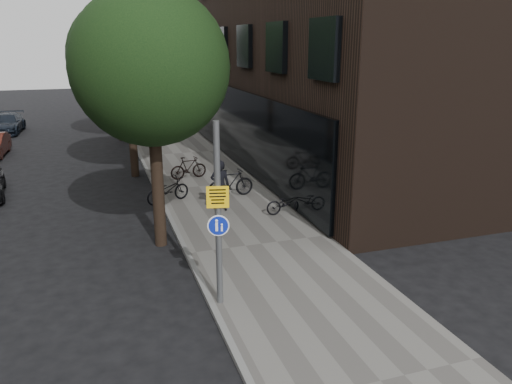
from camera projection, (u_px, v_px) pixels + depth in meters
name	position (u px, v px, depth m)	size (l,w,h in m)	color
ground	(296.00, 301.00, 11.98)	(120.00, 120.00, 0.00)	black
sidewalk	(211.00, 187.00, 21.12)	(4.50, 60.00, 0.12)	slate
curb_edge	(157.00, 191.00, 20.45)	(0.15, 60.00, 0.13)	slate
street_tree_near	(153.00, 74.00, 13.95)	(4.40, 4.40, 7.50)	black
street_tree_mid	(129.00, 62.00, 21.67)	(5.00, 5.00, 7.80)	black
street_tree_far	(116.00, 56.00, 29.84)	(5.00, 5.00, 7.80)	black
signpost	(218.00, 215.00, 11.08)	(0.49, 0.14, 4.27)	#595B5E
pedestrian	(220.00, 185.00, 17.76)	(0.67, 0.44, 1.85)	black
parked_bike_facade_near	(287.00, 203.00, 17.55)	(0.54, 1.54, 0.81)	black
parked_bike_facade_far	(231.00, 183.00, 19.41)	(0.52, 1.85, 1.11)	black
parked_bike_curb_near	(168.00, 190.00, 18.77)	(0.63, 1.82, 0.95)	black
parked_bike_curb_far	(188.00, 168.00, 22.01)	(0.46, 1.64, 0.99)	black
parked_car_far	(7.00, 124.00, 33.50)	(1.78, 4.39, 1.27)	black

